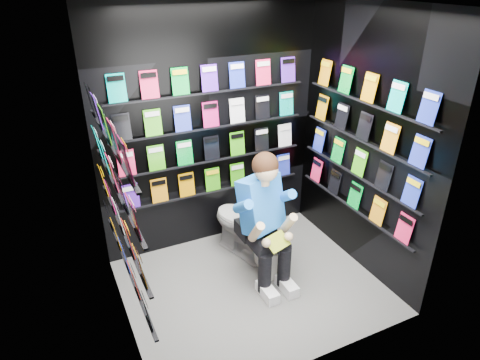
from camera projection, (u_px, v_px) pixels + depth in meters
name	position (u px, v px, depth m)	size (l,w,h in m)	color
floor	(252.00, 286.00, 4.24)	(2.40, 2.40, 0.00)	#5D5C5A
ceiling	(256.00, 3.00, 3.08)	(2.40, 2.40, 0.00)	white
wall_back	(210.00, 131.00, 4.46)	(2.40, 0.04, 2.60)	black
wall_front	(322.00, 224.00, 2.85)	(2.40, 0.04, 2.60)	black
wall_left	(111.00, 196.00, 3.19)	(0.04, 2.00, 2.60)	black
wall_right	(364.00, 145.00, 4.12)	(0.04, 2.00, 2.60)	black
comics_back	(211.00, 132.00, 4.44)	(2.10, 0.06, 1.37)	red
comics_left	(115.00, 195.00, 3.20)	(0.06, 1.70, 1.37)	red
comics_right	(362.00, 145.00, 4.11)	(0.06, 1.70, 1.37)	red
toilet	(243.00, 223.00, 4.60)	(0.42, 0.75, 0.73)	white
longbox	(270.00, 258.00, 4.43)	(0.20, 0.36, 0.27)	silver
longbox_lid	(271.00, 246.00, 4.37)	(0.22, 0.38, 0.03)	silver
reader	(260.00, 204.00, 4.11)	(0.56, 0.81, 1.50)	blue
held_comic	(277.00, 242.00, 3.92)	(0.24, 0.01, 0.16)	#339B1B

